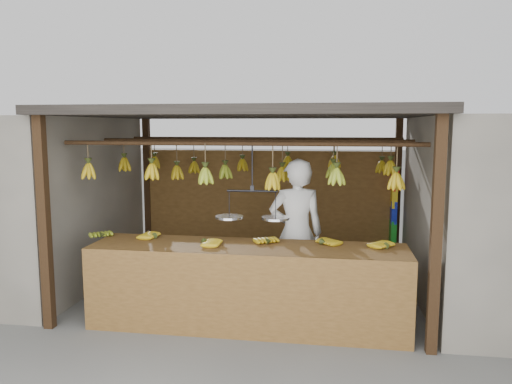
# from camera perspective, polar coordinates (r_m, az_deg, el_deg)

# --- Properties ---
(ground) EXTENTS (80.00, 80.00, 0.00)m
(ground) POSITION_cam_1_polar(r_m,az_deg,el_deg) (6.75, -0.40, -11.34)
(ground) COLOR #5B5B57
(stall) EXTENTS (4.30, 3.30, 2.40)m
(stall) POSITION_cam_1_polar(r_m,az_deg,el_deg) (6.71, 0.04, 5.72)
(stall) COLOR black
(stall) RESTS_ON ground
(neighbor_left) EXTENTS (3.00, 3.00, 2.30)m
(neighbor_left) POSITION_cam_1_polar(r_m,az_deg,el_deg) (7.89, -27.18, -0.83)
(neighbor_left) COLOR slate
(neighbor_left) RESTS_ON ground
(counter) EXTENTS (3.59, 0.78, 0.96)m
(counter) POSITION_cam_1_polar(r_m,az_deg,el_deg) (5.37, -1.23, -8.49)
(counter) COLOR brown
(counter) RESTS_ON ground
(hanging_bananas) EXTENTS (3.63, 2.24, 0.39)m
(hanging_bananas) POSITION_cam_1_polar(r_m,az_deg,el_deg) (6.41, -0.33, 2.58)
(hanging_bananas) COLOR #B89513
(hanging_bananas) RESTS_ON ground
(balance_scale) EXTENTS (0.81, 0.32, 0.82)m
(balance_scale) POSITION_cam_1_polar(r_m,az_deg,el_deg) (5.46, -0.43, -2.57)
(balance_scale) COLOR black
(balance_scale) RESTS_ON ground
(vendor) EXTENTS (0.73, 0.56, 1.80)m
(vendor) POSITION_cam_1_polar(r_m,az_deg,el_deg) (6.07, 4.61, -4.70)
(vendor) COLOR white
(vendor) RESTS_ON ground
(bag_bundles) EXTENTS (0.08, 0.26, 1.13)m
(bag_bundles) POSITION_cam_1_polar(r_m,az_deg,el_deg) (7.80, 15.47, -1.41)
(bag_bundles) COLOR red
(bag_bundles) RESTS_ON ground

